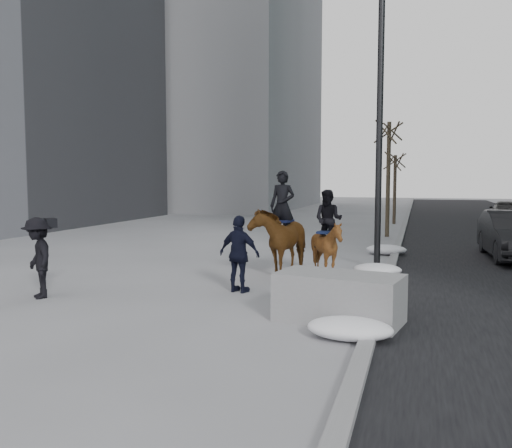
% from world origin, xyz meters
% --- Properties ---
extents(ground, '(120.00, 120.00, 0.00)m').
position_xyz_m(ground, '(0.00, 0.00, 0.00)').
color(ground, gray).
rests_on(ground, ground).
extents(curb, '(0.25, 90.00, 0.12)m').
position_xyz_m(curb, '(3.00, 10.00, 0.06)').
color(curb, gray).
rests_on(curb, ground).
extents(planter, '(2.38, 1.51, 0.88)m').
position_xyz_m(planter, '(2.38, -1.49, 0.44)').
color(planter, gray).
rests_on(planter, ground).
extents(car_far, '(2.18, 4.62, 1.30)m').
position_xyz_m(car_far, '(8.43, 21.65, 0.65)').
color(car_far, black).
rests_on(car_far, ground).
extents(tree_near, '(1.20, 1.20, 5.56)m').
position_xyz_m(tree_near, '(2.40, 13.26, 2.78)').
color(tree_near, '#382D21').
rests_on(tree_near, ground).
extents(tree_far, '(1.20, 1.20, 4.26)m').
position_xyz_m(tree_far, '(2.40, 20.04, 2.13)').
color(tree_far, '#3D3024').
rests_on(tree_far, ground).
extents(mounted_left, '(1.34, 2.30, 2.79)m').
position_xyz_m(mounted_left, '(0.19, 2.90, 1.04)').
color(mounted_left, '#4B2D0F').
rests_on(mounted_left, ground).
extents(mounted_right, '(1.41, 1.54, 2.29)m').
position_xyz_m(mounted_right, '(1.46, 2.81, 0.92)').
color(mounted_right, '#4B250F').
rests_on(mounted_right, ground).
extents(feeder, '(1.10, 0.97, 1.75)m').
position_xyz_m(feeder, '(-0.15, 0.41, 0.88)').
color(feeder, black).
rests_on(feeder, ground).
extents(camera_crew, '(1.28, 1.23, 1.75)m').
position_xyz_m(camera_crew, '(-4.14, -1.40, 0.89)').
color(camera_crew, black).
rests_on(camera_crew, ground).
extents(lamppost, '(0.25, 1.26, 9.09)m').
position_xyz_m(lamppost, '(2.60, 4.72, 4.99)').
color(lamppost, black).
rests_on(lamppost, ground).
extents(snow_piles, '(1.39, 10.86, 0.35)m').
position_xyz_m(snow_piles, '(2.70, 2.61, 0.17)').
color(snow_piles, white).
rests_on(snow_piles, ground).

